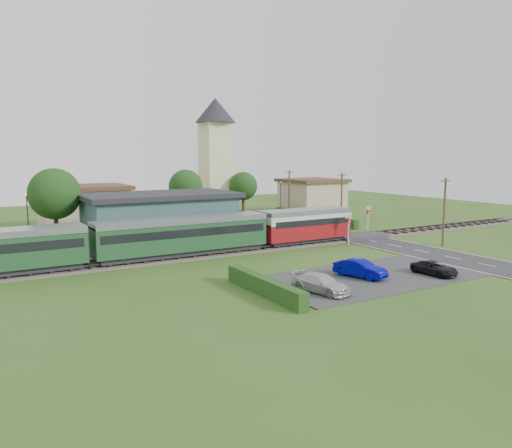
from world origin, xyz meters
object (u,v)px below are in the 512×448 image
train (149,237)px  car_on_road (286,220)px  house_east (312,196)px  car_park_silver (321,283)px  pedestrian_far (110,245)px  crossing_signal_far (368,215)px  car_park_blue (360,269)px  church_tower (216,148)px  pedestrian_near (242,233)px  equipment_hut (97,241)px  crossing_signal_near (349,224)px  car_park_dark (435,268)px  station_building (160,217)px  house_west (84,207)px

train → car_on_road: size_ratio=11.95×
house_east → car_park_silver: (-27.50, -37.60, -2.09)m
pedestrian_far → car_on_road: bearing=-80.0°
train → crossing_signal_far: (27.86, 2.39, -0.04)m
car_park_blue → pedestrian_far: size_ratio=2.40×
church_tower → house_east: church_tower is taller
pedestrian_near → crossing_signal_far: bearing=169.3°
equipment_hut → car_park_blue: size_ratio=0.62×
car_park_blue → equipment_hut: bearing=115.1°
pedestrian_far → crossing_signal_near: bearing=-114.6°
car_park_silver → house_east: bearing=39.0°
car_park_dark → car_park_silver: bearing=173.9°
car_park_blue → car_park_silver: bearing=-178.3°
crossing_signal_near → car_park_silver: 19.22m
crossing_signal_near → car_park_blue: 14.43m
crossing_signal_near → car_on_road: crossing_signal_near is taller
church_tower → car_park_silver: 44.47m
crossing_signal_far → car_on_road: crossing_signal_far is taller
church_tower → car_park_dark: 43.28m
car_park_blue → car_park_silver: car_park_blue is taller
car_park_silver → train: bearing=98.6°
station_building → house_east: 32.70m
train → car_park_dark: 23.85m
house_west → station_building: bearing=-70.4°
crossing_signal_far → car_park_blue: (-15.94, -16.20, -1.39)m
station_building → car_park_blue: station_building is taller
crossing_signal_near → car_park_silver: bearing=-136.5°
station_building → train: station_building is taller
car_park_blue → station_building: bearing=91.0°
car_park_blue → pedestrian_near: bearing=75.2°
train → crossing_signal_near: size_ratio=13.18×
house_east → car_park_blue: house_east is taller
church_tower → equipment_hut: bearing=-135.3°
station_building → pedestrian_far: station_building is taller
car_on_road → car_park_blue: bearing=177.6°
crossing_signal_far → car_park_dark: crossing_signal_far is taller
crossing_signal_far → crossing_signal_near: bearing=-146.3°
house_west → crossing_signal_far: size_ratio=3.30×
church_tower → pedestrian_near: church_tower is taller
church_tower → car_park_blue: (-7.34, -39.81, -9.47)m
crossing_signal_near → pedestrian_near: (-9.56, 5.79, -0.96)m
church_tower → crossing_signal_far: church_tower is taller
station_building → car_park_blue: (7.66, -22.80, -1.94)m
train → house_west: size_ratio=4.00×
pedestrian_near → car_park_blue: bearing=85.4°
equipment_hut → car_on_road: size_ratio=0.71×
house_west → house_east: 35.01m
equipment_hut → crossing_signal_near: 25.04m
crossing_signal_far → pedestrian_near: (-16.76, 0.99, -0.96)m
house_east → car_park_silver: bearing=-126.2°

